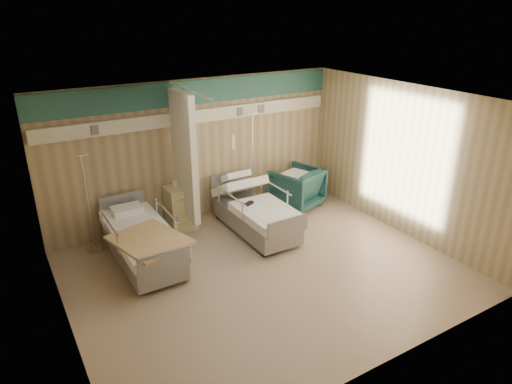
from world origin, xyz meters
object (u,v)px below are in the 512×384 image
bed_left (143,246)px  visitor_armchair (297,188)px  iv_stand_right (252,190)px  bed_right (255,217)px  bedside_cabinet (181,208)px  iv_stand_left (93,232)px

bed_left → visitor_armchair: bearing=9.2°
iv_stand_right → bed_right: bearing=-117.4°
bedside_cabinet → visitor_armchair: 2.55m
bed_left → iv_stand_left: (-0.62, 0.87, 0.05)m
bed_right → bedside_cabinet: bedside_cabinet is taller
bed_left → bedside_cabinet: bedside_cabinet is taller
iv_stand_right → iv_stand_left: (-3.32, -0.09, -0.06)m
bedside_cabinet → visitor_armchair: size_ratio=0.90×
iv_stand_left → bed_right: bearing=-17.2°
bed_left → bedside_cabinet: 1.39m
visitor_armchair → bed_right: bearing=5.3°
iv_stand_right → iv_stand_left: 3.32m
bed_left → iv_stand_left: size_ratio=1.22×
bedside_cabinet → iv_stand_right: (1.65, 0.07, -0.00)m
bed_right → iv_stand_right: size_ratio=1.04×
bedside_cabinet → iv_stand_left: bearing=-179.1°
visitor_armchair → iv_stand_right: 0.96m
iv_stand_left → iv_stand_right: bearing=1.6°
bed_right → iv_stand_right: iv_stand_right is taller
bed_left → iv_stand_right: iv_stand_right is taller
visitor_armchair → iv_stand_right: bearing=-41.2°
bed_right → bed_left: (-2.20, 0.00, 0.00)m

